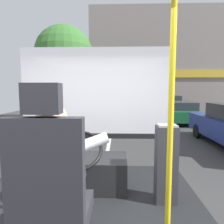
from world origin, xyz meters
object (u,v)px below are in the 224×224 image
at_px(steering_console, 84,171).
at_px(bus_driver, 56,168).
at_px(fare_box, 166,164).
at_px(handrail_pole, 170,127).
at_px(parked_car_green, 178,111).
at_px(parked_car_red, 157,101).
at_px(parked_car_black, 167,104).
at_px(driver_seat, 51,198).

bearing_deg(steering_console, bus_driver, -90.00).
xyz_separation_m(steering_console, fare_box, (0.98, -0.29, 0.22)).
height_order(steering_console, handrail_pole, handrail_pole).
distance_m(bus_driver, fare_box, 1.33).
xyz_separation_m(bus_driver, handrail_pole, (0.84, 0.15, 0.27)).
xyz_separation_m(parked_car_green, parked_car_red, (0.45, 9.52, 0.06)).
xyz_separation_m(handrail_pole, fare_box, (0.14, 0.70, -0.54)).
xyz_separation_m(handrail_pole, parked_car_green, (3.19, 10.77, -1.00)).
height_order(bus_driver, parked_car_black, bus_driver).
relative_size(driver_seat, parked_car_red, 0.34).
bearing_deg(handrail_pole, parked_car_green, 73.50).
bearing_deg(parked_car_green, steering_console, -112.39).
distance_m(fare_box, parked_car_black, 15.05).
distance_m(steering_console, parked_car_red, 19.81).
distance_m(driver_seat, parked_car_green, 11.76).
xyz_separation_m(driver_seat, bus_driver, (0.00, 0.11, 0.16)).
height_order(bus_driver, parked_car_green, bus_driver).
relative_size(steering_console, parked_car_black, 0.27).
relative_size(driver_seat, bus_driver, 1.73).
distance_m(fare_box, parked_car_green, 10.53).
height_order(bus_driver, handrail_pole, handrail_pole).
height_order(parked_car_black, parked_car_red, parked_car_black).
bearing_deg(driver_seat, fare_box, 44.52).
distance_m(steering_console, parked_car_black, 15.02).
height_order(bus_driver, parked_car_red, bus_driver).
relative_size(fare_box, parked_car_green, 0.21).
relative_size(handrail_pole, parked_car_green, 0.47).
xyz_separation_m(bus_driver, parked_car_red, (4.48, 20.44, -0.67)).
xyz_separation_m(fare_box, parked_car_red, (3.50, 19.59, -0.40)).
bearing_deg(steering_console, parked_car_green, 67.61).
bearing_deg(parked_car_black, parked_car_red, 89.57).
distance_m(driver_seat, parked_car_black, 16.23).
relative_size(driver_seat, parked_car_black, 0.32).
relative_size(fare_box, parked_car_black, 0.22).
distance_m(bus_driver, parked_car_red, 20.93).
distance_m(driver_seat, steering_console, 1.30).
xyz_separation_m(driver_seat, parked_car_red, (4.48, 20.55, -0.51)).
height_order(bus_driver, fare_box, bus_driver).
bearing_deg(handrail_pole, fare_box, 78.61).
relative_size(steering_console, handrail_pole, 0.56).
bearing_deg(driver_seat, handrail_pole, 17.54).
bearing_deg(handrail_pole, driver_seat, -162.46).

